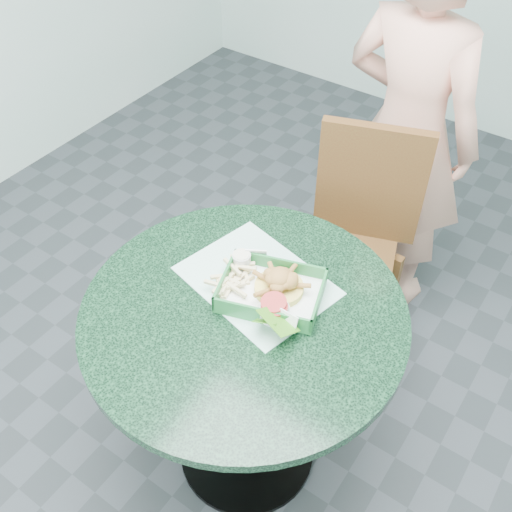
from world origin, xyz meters
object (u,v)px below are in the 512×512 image
Objects in this scene: cafe_table at (245,353)px; diner_person at (408,132)px; food_basket at (271,298)px; crab_sandwich at (280,289)px; dining_chair at (353,233)px; sauce_ramekin at (254,258)px.

diner_person is at bearing 90.17° from cafe_table.
diner_person is 0.96m from food_basket.
crab_sandwich reaches higher than food_basket.
food_basket is at bearing -136.03° from crab_sandwich.
cafe_table is at bearing -119.02° from crab_sandwich.
diner_person reaches higher than dining_chair.
dining_chair is at bearing 96.00° from crab_sandwich.
diner_person reaches higher than crab_sandwich.
crab_sandwich is 2.50× the size of sauce_ramekin.
diner_person is 0.88m from sauce_ramekin.
crab_sandwich is 0.14m from sauce_ramekin.
crab_sandwich is at bearing 43.97° from food_basket.
cafe_table is 0.94× the size of dining_chair.
sauce_ramekin reaches higher than food_basket.
dining_chair reaches higher than sauce_ramekin.
crab_sandwich is at bearing 60.98° from cafe_table.
dining_chair is 0.65m from food_basket.
sauce_ramekin is (-0.12, 0.06, -0.00)m from crab_sandwich.
cafe_table is 0.57× the size of diner_person.
dining_chair reaches higher than food_basket.
dining_chair is 3.48× the size of food_basket.
sauce_ramekin is at bearing 92.50° from diner_person.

